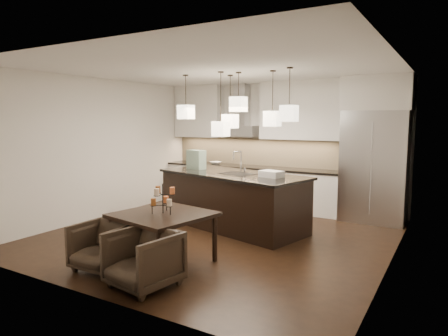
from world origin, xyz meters
The scene contains 37 objects.
floor centered at (0.00, 0.00, -0.01)m, with size 5.50×5.50×0.02m, color black.
ceiling centered at (0.00, 0.00, 2.81)m, with size 5.50×5.50×0.02m, color white.
wall_back centered at (0.00, 2.76, 1.40)m, with size 5.50×0.02×2.80m, color silver.
wall_front centered at (0.00, -2.76, 1.40)m, with size 5.50×0.02×2.80m, color silver.
wall_left centered at (-2.76, 0.00, 1.40)m, with size 0.02×5.50×2.80m, color silver.
wall_right centered at (2.76, 0.00, 1.40)m, with size 0.02×5.50×2.80m, color silver.
refrigerator centered at (2.10, 2.38, 1.07)m, with size 1.20×0.72×2.15m, color #B7B7BA.
fridge_panel centered at (2.10, 2.38, 2.47)m, with size 1.26×0.72×0.65m, color silver.
lower_cabinets centered at (-0.62, 2.43, 0.44)m, with size 4.21×0.62×0.88m, color silver.
countertop centered at (-0.62, 2.43, 0.90)m, with size 4.21×0.66×0.04m, color black.
backsplash centered at (-0.62, 2.73, 1.24)m, with size 4.21×0.02×0.63m, color tan.
upper_cab_left centered at (-2.10, 2.57, 2.17)m, with size 1.25×0.35×1.25m, color silver.
upper_cab_right centered at (0.55, 2.57, 2.17)m, with size 1.86×0.35×1.25m, color silver.
hood_canopy centered at (-0.93, 2.48, 1.72)m, with size 0.90×0.52×0.24m, color #B7B7BA.
hood_chimney centered at (-0.93, 2.59, 2.32)m, with size 0.30×0.28×0.96m, color #B7B7BA.
fruit_bowl centered at (-1.51, 2.38, 0.95)m, with size 0.26×0.26×0.06m, color silver.
island_body centered at (-0.06, 0.62, 0.48)m, with size 2.75×1.10×0.97m, color black.
island_top centered at (-0.06, 0.62, 0.99)m, with size 2.83×1.19×0.04m, color black.
faucet centered at (0.07, 0.69, 1.22)m, with size 0.11×0.26×0.42m, color silver, non-canonical shape.
tote_bag centered at (-0.98, 0.78, 1.20)m, with size 0.37×0.20×0.37m, color #184A29.
food_container centered at (0.77, 0.48, 1.07)m, with size 0.37×0.26×0.11m, color silver.
dining_table centered at (0.01, -1.48, 0.35)m, with size 1.17×1.17×0.70m, color black, non-canonical shape.
candelabra centered at (0.01, -1.48, 0.91)m, with size 0.34×0.34×0.41m, color black, non-canonical shape.
candle_a centered at (0.14, -1.51, 0.87)m, with size 0.07×0.07×0.09m, color beige.
candle_b centered at (-0.03, -1.36, 0.87)m, with size 0.07×0.07×0.09m, color orange.
candle_c centered at (-0.07, -1.58, 0.87)m, with size 0.07×0.07×0.09m, color brown.
candle_d centered at (0.13, -1.42, 1.02)m, with size 0.07×0.07×0.09m, color orange.
candle_e centered at (-0.11, -1.44, 1.02)m, with size 0.07×0.07×0.09m, color brown.
candle_f centered at (0.01, -1.61, 1.02)m, with size 0.07×0.07×0.09m, color beige.
armchair_left centered at (-0.51, -2.10, 0.32)m, with size 0.68×0.70×0.63m, color black.
armchair_right centered at (0.33, -2.25, 0.34)m, with size 0.73×0.75×0.68m, color black.
pendant_a centered at (-0.93, 0.40, 2.12)m, with size 0.24×0.24×0.26m, color #F0E2C0.
pendant_b centered at (-0.23, 0.83, 1.95)m, with size 0.24×0.24×0.26m, color #F0E2C0.
pendant_c centered at (0.11, 0.52, 2.25)m, with size 0.24×0.24×0.26m, color #F0E2C0.
pendant_d centered at (0.72, 0.60, 2.00)m, with size 0.24×0.24×0.26m, color #F0E2C0.
pendant_e centered at (1.11, 0.35, 2.08)m, with size 0.24×0.24×0.26m, color #F0E2C0.
pendant_f centered at (-0.12, 0.29, 1.82)m, with size 0.24×0.24×0.26m, color #F0E2C0.
Camera 1 is at (3.45, -5.70, 1.98)m, focal length 32.00 mm.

